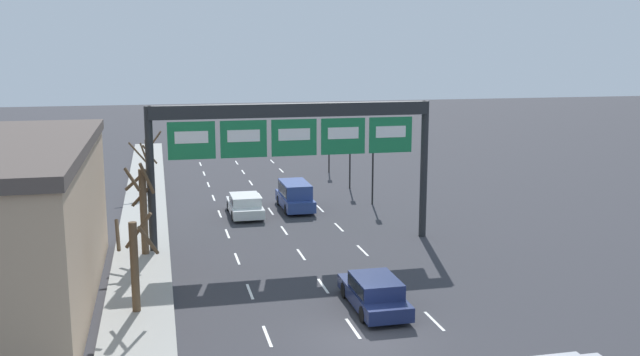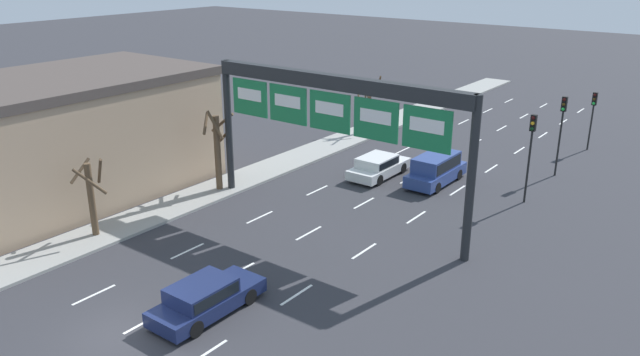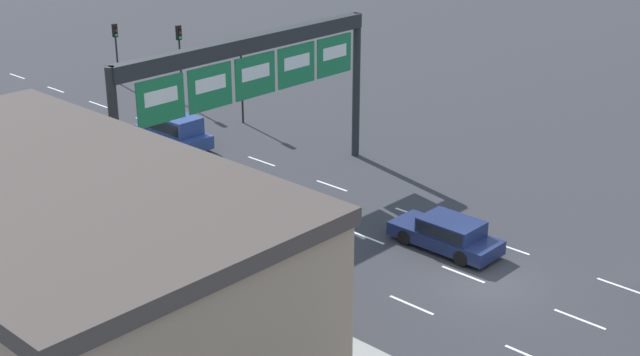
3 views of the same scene
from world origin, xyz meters
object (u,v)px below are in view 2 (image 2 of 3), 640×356
object	(u,v)px
suv_blue	(436,168)
car_navy	(205,297)
traffic_light_near_gantry	(531,141)
tree_bare_second	(91,194)
tree_bare_third	(217,147)
sign_gantry	(333,104)
tree_bare_closest	(369,103)
traffic_light_mid_block	(593,109)
traffic_light_far_end	(562,120)
car_white	(378,165)

from	to	relation	value
suv_blue	car_navy	bearing A→B (deg)	-90.83
traffic_light_near_gantry	tree_bare_second	xyz separation A→B (m)	(-15.11, -17.19, -1.31)
traffic_light_near_gantry	tree_bare_third	size ratio (longest dim) A/B	1.05
sign_gantry	tree_bare_closest	bearing A→B (deg)	116.84
traffic_light_mid_block	traffic_light_far_end	world-z (taller)	traffic_light_far_end
tree_bare_closest	tree_bare_third	xyz separation A→B (m)	(-0.07, -15.83, 0.28)
traffic_light_mid_block	sign_gantry	bearing A→B (deg)	-108.53
suv_blue	traffic_light_near_gantry	size ratio (longest dim) A/B	0.95
tree_bare_closest	car_navy	bearing A→B (deg)	-70.25
traffic_light_far_end	suv_blue	bearing A→B (deg)	-132.37
traffic_light_mid_block	tree_bare_third	distance (m)	26.24
car_navy	tree_bare_closest	world-z (taller)	tree_bare_closest
traffic_light_far_end	tree_bare_third	size ratio (longest dim) A/B	1.05
traffic_light_near_gantry	tree_bare_third	bearing A→B (deg)	-148.76
tree_bare_third	car_navy	bearing A→B (deg)	-46.45
car_white	tree_bare_closest	xyz separation A→B (m)	(-6.01, 8.10, 1.67)
suv_blue	traffic_light_near_gantry	world-z (taller)	traffic_light_near_gantry
car_white	tree_bare_second	bearing A→B (deg)	-111.57
car_white	tree_bare_third	xyz separation A→B (m)	(-6.08, -7.73, 1.95)
tree_bare_closest	traffic_light_mid_block	bearing A→B (deg)	21.18
car_navy	suv_blue	distance (m)	18.50
sign_gantry	car_white	bearing A→B (deg)	103.64
suv_blue	traffic_light_far_end	bearing A→B (deg)	47.63
car_white	traffic_light_near_gantry	distance (m)	9.37
tree_bare_third	traffic_light_far_end	bearing A→B (deg)	44.59
traffic_light_far_end	tree_bare_second	world-z (taller)	traffic_light_far_end
traffic_light_far_end	tree_bare_second	bearing A→B (deg)	-123.44
tree_bare_second	sign_gantry	bearing A→B (deg)	47.04
traffic_light_near_gantry	traffic_light_mid_block	world-z (taller)	traffic_light_near_gantry
tree_bare_second	tree_bare_third	bearing A→B (deg)	88.59
traffic_light_near_gantry	tree_bare_closest	distance (m)	16.36
suv_blue	tree_bare_third	xyz separation A→B (m)	(-9.51, -8.78, 1.68)
traffic_light_mid_block	tree_bare_closest	xyz separation A→B (m)	(-14.84, -5.75, -0.57)
tree_bare_second	traffic_light_near_gantry	bearing A→B (deg)	48.70
tree_bare_closest	traffic_light_far_end	bearing A→B (deg)	-4.68
tree_bare_third	sign_gantry	bearing A→B (deg)	3.50
car_navy	traffic_light_mid_block	xyz separation A→B (m)	(5.67, 31.30, 2.23)
traffic_light_near_gantry	tree_bare_second	distance (m)	22.93
traffic_light_near_gantry	traffic_light_mid_block	distance (m)	12.56
car_navy	suv_blue	world-z (taller)	suv_blue
traffic_light_far_end	tree_bare_third	distance (m)	20.85
sign_gantry	tree_bare_third	size ratio (longest dim) A/B	3.17
sign_gantry	car_navy	size ratio (longest dim) A/B	3.21
traffic_light_near_gantry	traffic_light_mid_block	xyz separation A→B (m)	(0.01, 12.54, -0.60)
tree_bare_second	tree_bare_closest	bearing A→B (deg)	89.36
traffic_light_mid_block	tree_bare_third	size ratio (longest dim) A/B	0.86
sign_gantry	car_navy	xyz separation A→B (m)	(1.40, -10.20, -5.47)
traffic_light_far_end	tree_bare_closest	bearing A→B (deg)	175.32
traffic_light_far_end	car_white	bearing A→B (deg)	-141.81
car_navy	tree_bare_closest	xyz separation A→B (m)	(-9.17, 25.55, 1.66)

